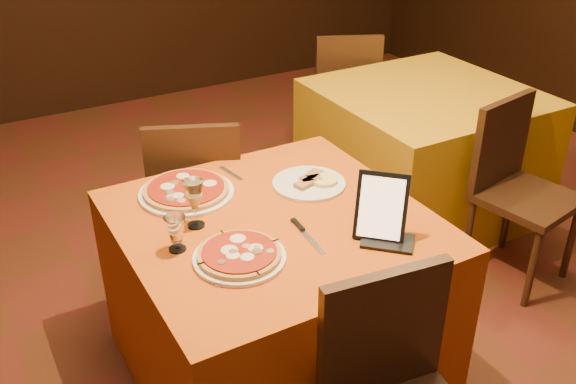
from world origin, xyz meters
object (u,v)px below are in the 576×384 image
chair_side_near (528,198)px  water_glass (176,234)px  side_table (422,152)px  chair_side_far (342,95)px  pizza_near (239,256)px  main_table (275,299)px  wine_glass (195,203)px  pizza_far (186,191)px  chair_main_far (198,197)px  tablet (381,207)px

chair_side_near → water_glass: chair_side_near is taller
side_table → water_glass: (-1.78, -0.78, 0.44)m
chair_side_far → pizza_near: bearing=72.1°
main_table → chair_side_far: bearing=49.0°
wine_glass → water_glass: size_ratio=1.46×
chair_side_near → wine_glass: 1.71m
chair_side_far → water_glass: size_ratio=7.00×
chair_side_far → main_table: bearing=73.4°
side_table → water_glass: bearing=-156.3°
pizza_far → chair_side_far: bearing=38.4°
wine_glass → main_table: bearing=-19.6°
side_table → chair_main_far: (-1.39, 0.02, 0.08)m
chair_side_far → pizza_far: size_ratio=2.41×
pizza_far → main_table: bearing=-57.3°
chair_side_near → chair_side_far: same height
chair_side_far → pizza_near: chair_side_far is taller
pizza_far → water_glass: bearing=-116.2°
pizza_near → pizza_far: bearing=88.8°
chair_main_far → chair_side_far: bearing=-126.0°
side_table → chair_main_far: size_ratio=1.21×
chair_side_near → water_glass: 1.81m
main_table → chair_main_far: size_ratio=1.21×
pizza_near → pizza_far: 0.51m
pizza_near → pizza_far: same height
chair_side_near → chair_side_far: 1.62m
side_table → water_glass: water_glass is taller
chair_side_near → chair_main_far: bearing=139.1°
chair_side_near → tablet: tablet is taller
wine_glass → tablet: 0.66m
pizza_near → wine_glass: (-0.04, 0.27, 0.08)m
chair_main_far → wine_glass: bearing=92.1°
wine_glass → pizza_near: bearing=-80.6°
chair_side_far → wine_glass: size_ratio=4.79×
pizza_far → water_glass: size_ratio=2.90×
chair_side_near → wine_glass: wine_glass is taller
chair_side_far → pizza_far: bearing=62.7°
water_glass → chair_main_far: bearing=64.3°
side_table → tablet: (-1.12, -1.05, 0.49)m
chair_side_near → water_glass: (-1.78, -0.00, 0.36)m
chair_side_far → tablet: tablet is taller
chair_side_far → pizza_near: size_ratio=2.89×
pizza_far → tablet: size_ratio=1.55×
pizza_far → pizza_near: bearing=-91.2°
main_table → chair_side_far: chair_side_far is taller
chair_main_far → chair_side_near: bearing=173.7°
pizza_near → chair_side_near: bearing=5.7°
side_table → pizza_far: 1.71m
chair_main_far → chair_side_far: (1.39, 0.82, 0.00)m
main_table → water_glass: bearing=-177.8°
side_table → chair_side_far: bearing=90.0°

